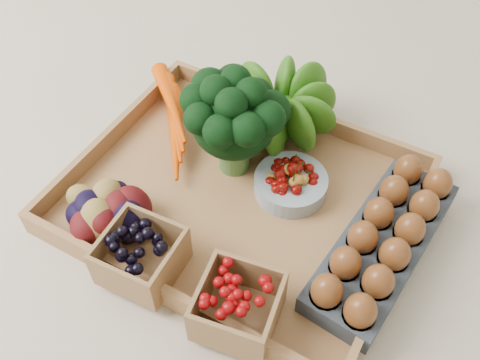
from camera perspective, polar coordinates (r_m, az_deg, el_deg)
The scene contains 10 objects.
ground at distance 0.92m, azimuth -0.00°, elevation -2.42°, with size 4.00×4.00×0.00m, color beige.
tray at distance 0.91m, azimuth -0.00°, elevation -2.13°, with size 0.55×0.45×0.01m, color #AC7948.
carrots at distance 1.01m, azimuth -6.98°, elevation 6.90°, with size 0.22×0.16×0.05m, color #EE4800, non-canonical shape.
lettuce at distance 0.96m, azimuth 4.41°, elevation 7.94°, with size 0.14×0.14×0.14m, color #24590E.
broccoli at distance 0.90m, azimuth -0.65°, elevation 4.56°, with size 0.18×0.18×0.14m, color black, non-canonical shape.
cherry_bowl at distance 0.91m, azimuth 5.42°, elevation -0.46°, with size 0.12×0.12×0.03m, color #8C9EA5.
egg_carton at distance 0.85m, azimuth 14.91°, elevation -6.76°, with size 0.11×0.32×0.04m, color #363D45.
potatoes at distance 0.87m, azimuth -14.34°, elevation -2.63°, with size 0.15×0.15×0.09m, color #420A0D, non-canonical shape.
punnet_blackberry at distance 0.81m, azimuth -10.51°, elevation -7.94°, with size 0.11×0.11×0.07m, color black.
punnet_raspberry at distance 0.75m, azimuth -0.20°, elevation -13.30°, with size 0.11×0.11×0.08m, color #7C0507.
Camera 1 is at (0.28, -0.49, 0.72)m, focal length 40.00 mm.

